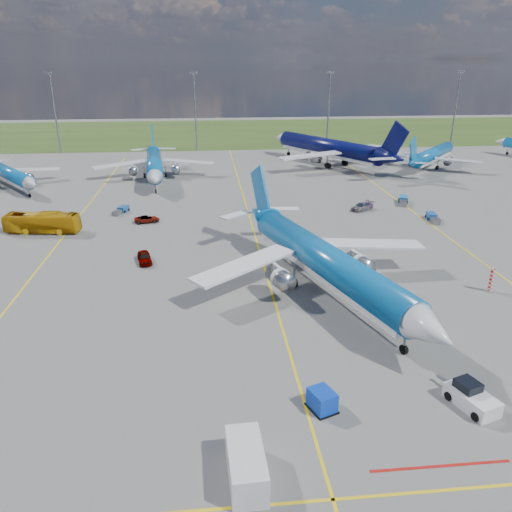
{
  "coord_description": "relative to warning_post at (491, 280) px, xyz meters",
  "views": [
    {
      "loc": [
        -7.19,
        -43.04,
        25.98
      ],
      "look_at": [
        -1.71,
        12.14,
        4.0
      ],
      "focal_mm": 35.0,
      "sensor_mm": 36.0,
      "label": 1
    }
  ],
  "objects": [
    {
      "name": "grass_strip",
      "position": [
        -26.0,
        142.0,
        -1.5
      ],
      "size": [
        400.0,
        80.0,
        0.01
      ],
      "primitive_type": "cube",
      "color": "#2D4719",
      "rests_on": "ground"
    },
    {
      "name": "bg_jet_nw",
      "position": [
        -75.45,
        59.58,
        -1.5
      ],
      "size": [
        39.21,
        40.73,
        8.48
      ],
      "primitive_type": null,
      "rotation": [
        0.0,
        0.0,
        0.65
      ],
      "color": "#0B5CA1",
      "rests_on": "ground"
    },
    {
      "name": "baggage_tug_w",
      "position": [
        5.25,
        27.75,
        -1.0
      ],
      "size": [
        1.98,
        4.91,
        1.07
      ],
      "rotation": [
        0.0,
        0.0,
        -0.15
      ],
      "color": "#1A469D",
      "rests_on": "ground"
    },
    {
      "name": "bg_jet_ne",
      "position": [
        24.43,
        71.84,
        -1.5
      ],
      "size": [
        43.72,
        44.49,
        9.29
      ],
      "primitive_type": null,
      "rotation": [
        0.0,
        0.0,
        2.42
      ],
      "color": "#0B5CA1",
      "rests_on": "ground"
    },
    {
      "name": "service_car_a",
      "position": [
        -42.12,
        13.32,
        -0.77
      ],
      "size": [
        2.59,
        4.55,
        1.46
      ],
      "primitive_type": "imported",
      "rotation": [
        0.0,
        0.0,
        0.21
      ],
      "color": "#999999",
      "rests_on": "ground"
    },
    {
      "name": "main_airliner",
      "position": [
        -19.75,
        1.74,
        -1.5
      ],
      "size": [
        45.17,
        51.95,
        11.49
      ],
      "primitive_type": null,
      "rotation": [
        0.0,
        0.0,
        0.31
      ],
      "color": "#0B5CA1",
      "rests_on": "ground"
    },
    {
      "name": "service_car_b",
      "position": [
        -43.65,
        31.52,
        -0.92
      ],
      "size": [
        4.48,
        2.67,
        1.17
      ],
      "primitive_type": "imported",
      "rotation": [
        0.0,
        0.0,
        1.76
      ],
      "color": "#999999",
      "rests_on": "ground"
    },
    {
      "name": "service_car_c",
      "position": [
        -5.0,
        35.1,
        -0.78
      ],
      "size": [
        5.19,
        4.48,
        1.43
      ],
      "primitive_type": "imported",
      "rotation": [
        0.0,
        0.0,
        -0.96
      ],
      "color": "#999999",
      "rests_on": "ground"
    },
    {
      "name": "bg_jet_nnw",
      "position": [
        -45.12,
        64.37,
        -1.5
      ],
      "size": [
        33.4,
        41.74,
        10.22
      ],
      "primitive_type": null,
      "rotation": [
        0.0,
        0.0,
        0.1
      ],
      "color": "#0B5CA1",
      "rests_on": "ground"
    },
    {
      "name": "uld_container",
      "position": [
        -24.77,
        -19.28,
        -0.66
      ],
      "size": [
        2.32,
        2.56,
        1.67
      ],
      "primitive_type": "cube",
      "rotation": [
        0.0,
        0.0,
        0.38
      ],
      "color": "#0D36B8",
      "rests_on": "ground"
    },
    {
      "name": "baggage_tug_c",
      "position": [
        -48.9,
        37.77,
        -1.04
      ],
      "size": [
        2.62,
        4.55,
        0.99
      ],
      "rotation": [
        0.0,
        0.0,
        -0.35
      ],
      "color": "#174C8D",
      "rests_on": "ground"
    },
    {
      "name": "pushback_tug",
      "position": [
        -12.81,
        -20.03,
        -0.7
      ],
      "size": [
        3.43,
        5.93,
        1.98
      ],
      "rotation": [
        0.0,
        0.0,
        0.33
      ],
      "color": "silver",
      "rests_on": "ground"
    },
    {
      "name": "apron_bus",
      "position": [
        -59.67,
        27.8,
        0.15
      ],
      "size": [
        12.1,
        4.23,
        3.3
      ],
      "primitive_type": "imported",
      "rotation": [
        0.0,
        0.0,
        1.45
      ],
      "color": "#C98F0B",
      "rests_on": "ground"
    },
    {
      "name": "service_van",
      "position": [
        -31.32,
        -25.74,
        -0.33
      ],
      "size": [
        2.55,
        5.4,
        2.34
      ],
      "primitive_type": "cube",
      "rotation": [
        0.0,
        0.0,
        0.04
      ],
      "color": "silver",
      "rests_on": "ground"
    },
    {
      "name": "bg_jet_n",
      "position": [
        -1.42,
        77.46,
        -1.5
      ],
      "size": [
        56.77,
        61.02,
        12.82
      ],
      "primitive_type": null,
      "rotation": [
        0.0,
        0.0,
        3.67
      ],
      "color": "#070B42",
      "rests_on": "ground"
    },
    {
      "name": "baggage_tug_e",
      "position": [
        4.26,
        38.79,
        -0.95
      ],
      "size": [
        3.18,
        5.43,
        1.18
      ],
      "rotation": [
        0.0,
        0.0,
        -0.36
      ],
      "color": "#1B69A7",
      "rests_on": "ground"
    },
    {
      "name": "warning_post",
      "position": [
        0.0,
        0.0,
        0.0
      ],
      "size": [
        0.5,
        0.5,
        3.0
      ],
      "primitive_type": "cylinder",
      "color": "red",
      "rests_on": "ground"
    },
    {
      "name": "taxiway_lines",
      "position": [
        -25.83,
        19.7,
        -1.49
      ],
      "size": [
        60.25,
        160.0,
        0.02
      ],
      "color": "yellow",
      "rests_on": "ground"
    },
    {
      "name": "ground",
      "position": [
        -26.0,
        -8.0,
        -1.5
      ],
      "size": [
        400.0,
        400.0,
        0.0
      ],
      "primitive_type": "plane",
      "color": "#5D5D5A",
      "rests_on": "ground"
    },
    {
      "name": "floodlight_masts",
      "position": [
        -16.0,
        102.0,
        11.06
      ],
      "size": [
        202.2,
        0.5,
        22.7
      ],
      "color": "slate",
      "rests_on": "ground"
    }
  ]
}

